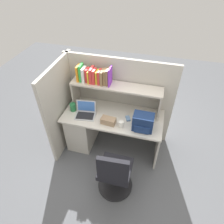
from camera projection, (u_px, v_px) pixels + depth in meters
name	position (u px, v px, depth m)	size (l,w,h in m)	color
ground_plane	(113.00, 145.00, 3.69)	(8.00, 8.00, 0.00)	#595B60
desk	(91.00, 126.00, 3.50)	(1.60, 0.70, 0.73)	beige
cubicle_partition_rear	(118.00, 100.00, 3.46)	(1.84, 0.05, 1.55)	#B2ADA0
cubicle_partition_left	(62.00, 107.00, 3.31)	(0.05, 1.06, 1.55)	#B2ADA0
overhead_hutch	(116.00, 91.00, 3.12)	(1.44, 0.28, 0.45)	#B3A99C
reference_books_on_shelf	(94.00, 75.00, 3.05)	(0.53, 0.18, 0.28)	orange
laptop	(86.00, 112.00, 3.20)	(0.34, 0.29, 0.22)	#B7BABF
backpack	(143.00, 122.00, 2.91)	(0.30, 0.23, 0.26)	navy
computer_mouse	(128.00, 118.00, 3.14)	(0.06, 0.10, 0.03)	#7299C6
paper_cup	(121.00, 124.00, 2.99)	(0.08, 0.08, 0.10)	white
tissue_box	(108.00, 121.00, 3.05)	(0.22, 0.12, 0.10)	#9E7F60
snack_canister	(73.00, 107.00, 3.27)	(0.10, 0.10, 0.13)	#26723F
office_chair	(115.00, 175.00, 2.78)	(0.52, 0.52, 0.93)	black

